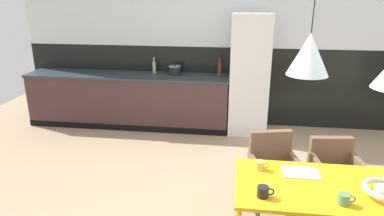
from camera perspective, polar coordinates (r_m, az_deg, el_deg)
The scene contains 15 objects.
back_wall_splashback_dark at distance 6.02m, azimuth 7.54°, elevation 3.66°, with size 7.42×0.12×1.34m, color black.
back_wall_panel_upper at distance 5.82m, azimuth 8.12°, elevation 16.52°, with size 7.42×0.12×1.34m, color silver.
kitchen_counter at distance 6.03m, azimuth -10.46°, elevation 1.35°, with size 3.44×0.63×0.90m.
refrigerator_column at distance 5.60m, azimuth 9.50°, elevation 5.48°, with size 0.61×0.60×1.92m, color silver.
dining_table at distance 3.10m, azimuth 22.51°, elevation -12.71°, with size 1.60×0.79×0.74m.
armchair_far_side at distance 4.00m, azimuth 22.50°, elevation -8.56°, with size 0.54×0.53×0.74m.
armchair_head_of_table at distance 3.79m, azimuth 13.26°, elevation -8.70°, with size 0.57×0.57×0.82m.
open_book at distance 3.17m, azimuth 17.56°, elevation -10.16°, with size 0.31×0.22×0.02m.
mug_white_ceramic at distance 3.13m, azimuth 11.26°, elevation -9.32°, with size 0.12×0.08×0.08m.
mug_wide_latte at distance 2.85m, azimuth 23.94°, elevation -13.65°, with size 0.13×0.09×0.09m.
mug_glass_clear at distance 2.75m, azimuth 11.73°, elevation -13.46°, with size 0.13×0.09×0.09m.
cooking_pot at distance 5.79m, azimuth -2.88°, elevation 6.29°, with size 0.21×0.21×0.17m.
bottle_spice_small at distance 5.62m, azimuth 4.57°, elevation 6.42°, with size 0.06×0.06×0.31m.
bottle_oil_tall at distance 5.92m, azimuth -6.30°, elevation 6.77°, with size 0.06×0.06×0.27m.
pendant_lamp_over_table_near at distance 2.62m, azimuth 18.83°, elevation 8.44°, with size 0.30×0.30×0.98m.
Camera 1 is at (0.00, -2.86, 2.24)m, focal length 32.11 mm.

